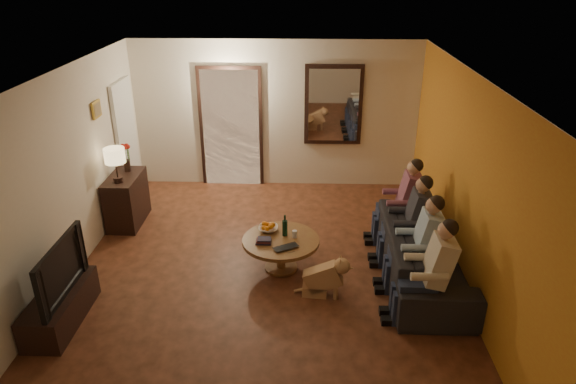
{
  "coord_description": "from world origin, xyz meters",
  "views": [
    {
      "loc": [
        0.5,
        -5.75,
        3.81
      ],
      "look_at": [
        0.3,
        0.3,
        1.05
      ],
      "focal_mm": 32.0,
      "sensor_mm": 36.0,
      "label": 1
    }
  ],
  "objects_px": {
    "dresser": "(127,200)",
    "person_a": "(432,276)",
    "person_d": "(404,205)",
    "person_b": "(421,248)",
    "table_lamp": "(116,165)",
    "tv": "(52,269)",
    "bowl": "(268,229)",
    "wine_bottle": "(285,225)",
    "coffee_table": "(281,254)",
    "sofa": "(422,253)",
    "dog": "(323,276)",
    "person_c": "(411,225)",
    "tv_stand": "(61,307)",
    "laptop": "(288,249)"
  },
  "relations": [
    {
      "from": "sofa",
      "to": "laptop",
      "type": "height_order",
      "value": "sofa"
    },
    {
      "from": "table_lamp",
      "to": "sofa",
      "type": "xyz_separation_m",
      "value": [
        4.29,
        -1.16,
        -0.71
      ]
    },
    {
      "from": "tv_stand",
      "to": "bowl",
      "type": "distance_m",
      "value": 2.7
    },
    {
      "from": "person_a",
      "to": "person_d",
      "type": "relative_size",
      "value": 1.0
    },
    {
      "from": "sofa",
      "to": "wine_bottle",
      "type": "distance_m",
      "value": 1.81
    },
    {
      "from": "person_a",
      "to": "person_c",
      "type": "bearing_deg",
      "value": 90.0
    },
    {
      "from": "dresser",
      "to": "person_a",
      "type": "height_order",
      "value": "person_a"
    },
    {
      "from": "tv",
      "to": "bowl",
      "type": "bearing_deg",
      "value": -58.3
    },
    {
      "from": "dog",
      "to": "dresser",
      "type": "bearing_deg",
      "value": 153.47
    },
    {
      "from": "sofa",
      "to": "bowl",
      "type": "distance_m",
      "value": 2.04
    },
    {
      "from": "person_b",
      "to": "wine_bottle",
      "type": "bearing_deg",
      "value": 162.47
    },
    {
      "from": "person_b",
      "to": "dog",
      "type": "distance_m",
      "value": 1.23
    },
    {
      "from": "sofa",
      "to": "person_a",
      "type": "bearing_deg",
      "value": 174.29
    },
    {
      "from": "table_lamp",
      "to": "dog",
      "type": "relative_size",
      "value": 0.96
    },
    {
      "from": "person_d",
      "to": "tv",
      "type": "bearing_deg",
      "value": -154.92
    },
    {
      "from": "dresser",
      "to": "wine_bottle",
      "type": "xyz_separation_m",
      "value": [
        2.51,
        -1.15,
        0.21
      ]
    },
    {
      "from": "person_b",
      "to": "dog",
      "type": "relative_size",
      "value": 2.14
    },
    {
      "from": "coffee_table",
      "to": "sofa",
      "type": "bearing_deg",
      "value": -4.05
    },
    {
      "from": "dresser",
      "to": "table_lamp",
      "type": "xyz_separation_m",
      "value": [
        0.0,
        -0.22,
        0.66
      ]
    },
    {
      "from": "person_d",
      "to": "table_lamp",
      "type": "bearing_deg",
      "value": 176.41
    },
    {
      "from": "dresser",
      "to": "person_a",
      "type": "distance_m",
      "value": 4.77
    },
    {
      "from": "person_c",
      "to": "wine_bottle",
      "type": "bearing_deg",
      "value": -177.58
    },
    {
      "from": "wine_bottle",
      "to": "sofa",
      "type": "bearing_deg",
      "value": -7.35
    },
    {
      "from": "wine_bottle",
      "to": "laptop",
      "type": "xyz_separation_m",
      "value": [
        0.05,
        -0.38,
        -0.14
      ]
    },
    {
      "from": "dog",
      "to": "table_lamp",
      "type": "bearing_deg",
      "value": 156.62
    },
    {
      "from": "dresser",
      "to": "person_a",
      "type": "bearing_deg",
      "value": -28.6
    },
    {
      "from": "tv",
      "to": "person_d",
      "type": "height_order",
      "value": "person_d"
    },
    {
      "from": "person_a",
      "to": "person_d",
      "type": "distance_m",
      "value": 1.8
    },
    {
      "from": "coffee_table",
      "to": "table_lamp",
      "type": "bearing_deg",
      "value": 157.22
    },
    {
      "from": "tv",
      "to": "sofa",
      "type": "xyz_separation_m",
      "value": [
        4.29,
        1.06,
        -0.36
      ]
    },
    {
      "from": "tv_stand",
      "to": "coffee_table",
      "type": "relative_size",
      "value": 1.14
    },
    {
      "from": "sofa",
      "to": "person_c",
      "type": "relative_size",
      "value": 1.98
    },
    {
      "from": "person_b",
      "to": "person_d",
      "type": "relative_size",
      "value": 1.0
    },
    {
      "from": "tv_stand",
      "to": "person_a",
      "type": "xyz_separation_m",
      "value": [
        4.19,
        0.16,
        0.41
      ]
    },
    {
      "from": "person_d",
      "to": "wine_bottle",
      "type": "xyz_separation_m",
      "value": [
        -1.68,
        -0.67,
        0.01
      ]
    },
    {
      "from": "bowl",
      "to": "person_b",
      "type": "bearing_deg",
      "value": -18.81
    },
    {
      "from": "person_d",
      "to": "coffee_table",
      "type": "bearing_deg",
      "value": -155.93
    },
    {
      "from": "person_d",
      "to": "dresser",
      "type": "bearing_deg",
      "value": 173.43
    },
    {
      "from": "person_a",
      "to": "coffee_table",
      "type": "distance_m",
      "value": 2.04
    },
    {
      "from": "dresser",
      "to": "dog",
      "type": "distance_m",
      "value": 3.53
    },
    {
      "from": "person_b",
      "to": "tv_stand",
      "type": "bearing_deg",
      "value": -169.72
    },
    {
      "from": "coffee_table",
      "to": "person_c",
      "type": "bearing_deg",
      "value": 5.66
    },
    {
      "from": "sofa",
      "to": "coffee_table",
      "type": "relative_size",
      "value": 2.34
    },
    {
      "from": "tv",
      "to": "coffee_table",
      "type": "height_order",
      "value": "tv"
    },
    {
      "from": "wine_bottle",
      "to": "bowl",
      "type": "bearing_deg",
      "value": 152.45
    },
    {
      "from": "bowl",
      "to": "wine_bottle",
      "type": "bearing_deg",
      "value": -27.55
    },
    {
      "from": "person_b",
      "to": "dog",
      "type": "bearing_deg",
      "value": -172.22
    },
    {
      "from": "person_d",
      "to": "person_b",
      "type": "bearing_deg",
      "value": -90.0
    },
    {
      "from": "dog",
      "to": "wine_bottle",
      "type": "height_order",
      "value": "wine_bottle"
    },
    {
      "from": "tv_stand",
      "to": "person_d",
      "type": "xyz_separation_m",
      "value": [
        4.19,
        1.96,
        0.41
      ]
    }
  ]
}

